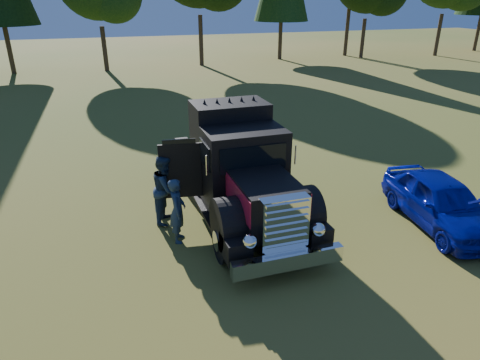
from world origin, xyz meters
The scene contains 5 objects.
ground centered at (0.00, 0.00, 0.00)m, with size 120.00×120.00×0.00m, color #385719.
diamond_t_truck centered at (-1.41, 2.75, 1.28)m, with size 3.37×7.16×3.00m.
hotrod_coupe centered at (3.51, 0.52, 0.68)m, with size 2.06×4.28×1.89m.
spectator_near centered at (-3.28, 1.88, 0.84)m, with size 0.61×0.40×1.67m, color #1A213E.
spectator_far centered at (-3.37, 3.00, 0.95)m, with size 0.92×0.72×1.90m, color #1B1C40.
Camera 1 is at (-4.71, -7.45, 5.71)m, focal length 32.00 mm.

